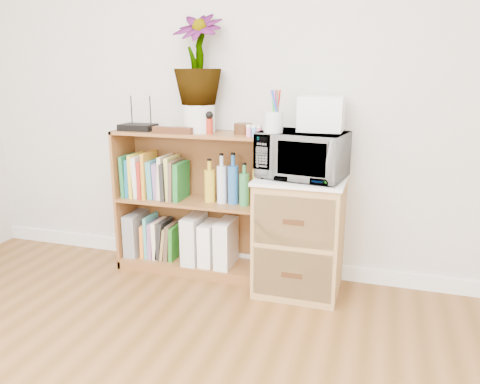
% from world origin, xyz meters
% --- Properties ---
extents(skirting_board, '(4.00, 0.02, 0.10)m').
position_xyz_m(skirting_board, '(0.00, 2.24, 0.05)').
color(skirting_board, white).
rests_on(skirting_board, ground).
extents(bookshelf, '(1.00, 0.30, 0.95)m').
position_xyz_m(bookshelf, '(-0.35, 2.10, 0.47)').
color(bookshelf, brown).
rests_on(bookshelf, ground).
extents(wicker_unit, '(0.50, 0.45, 0.70)m').
position_xyz_m(wicker_unit, '(0.40, 2.02, 0.35)').
color(wicker_unit, '#9E7542').
rests_on(wicker_unit, ground).
extents(microwave, '(0.54, 0.41, 0.27)m').
position_xyz_m(microwave, '(0.40, 2.02, 0.86)').
color(microwave, silver).
rests_on(microwave, wicker_unit).
extents(pen_cup, '(0.11, 0.11, 0.12)m').
position_xyz_m(pen_cup, '(0.24, 1.93, 1.05)').
color(pen_cup, silver).
rests_on(pen_cup, microwave).
extents(small_appliance, '(0.25, 0.21, 0.20)m').
position_xyz_m(small_appliance, '(0.49, 2.08, 1.09)').
color(small_appliance, white).
rests_on(small_appliance, microwave).
extents(router, '(0.22, 0.15, 0.04)m').
position_xyz_m(router, '(-0.70, 2.08, 0.97)').
color(router, black).
rests_on(router, bookshelf).
extents(white_bowl, '(0.13, 0.13, 0.03)m').
position_xyz_m(white_bowl, '(-0.51, 2.07, 0.97)').
color(white_bowl, white).
rests_on(white_bowl, bookshelf).
extents(plant_pot, '(0.20, 0.20, 0.17)m').
position_xyz_m(plant_pot, '(-0.29, 2.12, 1.04)').
color(plant_pot, silver).
rests_on(plant_pot, bookshelf).
extents(potted_plant, '(0.31, 0.31, 0.55)m').
position_xyz_m(potted_plant, '(-0.29, 2.12, 1.40)').
color(potted_plant, '#336829').
rests_on(potted_plant, plant_pot).
extents(trinket_box, '(0.26, 0.06, 0.04)m').
position_xyz_m(trinket_box, '(-0.41, 2.00, 0.97)').
color(trinket_box, '#3C1D10').
rests_on(trinket_box, bookshelf).
extents(kokeshi_doll, '(0.04, 0.04, 0.09)m').
position_xyz_m(kokeshi_doll, '(-0.19, 2.06, 1.00)').
color(kokeshi_doll, '#A32514').
rests_on(kokeshi_doll, bookshelf).
extents(wooden_bowl, '(0.11, 0.11, 0.07)m').
position_xyz_m(wooden_bowl, '(0.01, 2.11, 0.98)').
color(wooden_bowl, '#35210E').
rests_on(wooden_bowl, bookshelf).
extents(paint_jars, '(0.11, 0.04, 0.06)m').
position_xyz_m(paint_jars, '(0.11, 2.01, 0.98)').
color(paint_jars, pink).
rests_on(paint_jars, bookshelf).
extents(file_box, '(0.09, 0.24, 0.30)m').
position_xyz_m(file_box, '(-0.77, 2.10, 0.22)').
color(file_box, gray).
rests_on(file_box, bookshelf).
extents(magazine_holder_left, '(0.10, 0.26, 0.32)m').
position_xyz_m(magazine_holder_left, '(-0.33, 2.09, 0.23)').
color(magazine_holder_left, silver).
rests_on(magazine_holder_left, bookshelf).
extents(magazine_holder_mid, '(0.09, 0.23, 0.28)m').
position_xyz_m(magazine_holder_mid, '(-0.22, 2.09, 0.21)').
color(magazine_holder_mid, white).
rests_on(magazine_holder_mid, bookshelf).
extents(magazine_holder_right, '(0.10, 0.25, 0.31)m').
position_xyz_m(magazine_holder_right, '(-0.10, 2.09, 0.23)').
color(magazine_holder_right, white).
rests_on(magazine_holder_right, bookshelf).
extents(cookbooks, '(0.42, 0.20, 0.31)m').
position_xyz_m(cookbooks, '(-0.60, 2.10, 0.63)').
color(cookbooks, '#1D6F3E').
rests_on(cookbooks, bookshelf).
extents(liquor_bottles, '(0.39, 0.07, 0.32)m').
position_xyz_m(liquor_bottles, '(-0.05, 2.10, 0.65)').
color(liquor_bottles, gold).
rests_on(liquor_bottles, bookshelf).
extents(lower_books, '(0.25, 0.19, 0.29)m').
position_xyz_m(lower_books, '(-0.58, 2.10, 0.20)').
color(lower_books, orange).
rests_on(lower_books, bookshelf).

